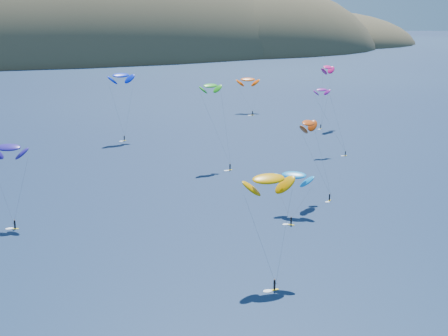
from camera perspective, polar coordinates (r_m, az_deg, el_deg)
name	(u,v)px	position (r m, az deg, el deg)	size (l,w,h in m)	color
island	(88,63)	(633.11, -12.32, 9.38)	(730.00, 300.00, 210.00)	#3D3526
kitesurfer_2	(269,179)	(113.37, 4.10, -1.01)	(9.77, 9.71, 21.23)	yellow
kitesurfer_3	(211,86)	(190.64, -1.24, 7.50)	(8.09, 11.88, 26.66)	yellow
kitesurfer_4	(121,75)	(230.77, -9.41, 8.36)	(11.08, 8.72, 26.14)	yellow
kitesurfer_5	(294,175)	(149.65, 6.42, -0.65)	(10.00, 12.84, 11.96)	yellow
kitesurfer_6	(322,90)	(210.60, 8.93, 7.05)	(8.48, 10.56, 22.55)	yellow
kitesurfer_8	(328,67)	(254.14, 9.47, 9.07)	(10.33, 9.60, 26.26)	yellow
kitesurfer_9	(308,123)	(159.71, 7.72, 4.09)	(9.18, 9.74, 21.95)	yellow
kitesurfer_10	(8,148)	(150.22, -19.13, 1.77)	(9.91, 11.06, 19.87)	yellow
kitesurfer_11	(248,80)	(286.07, 2.19, 8.09)	(11.05, 14.49, 17.43)	yellow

